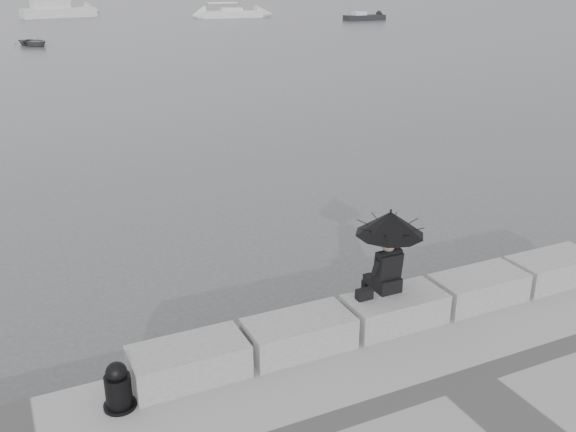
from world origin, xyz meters
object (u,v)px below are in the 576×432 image
small_motorboat (364,17)px  seated_person (390,234)px  mooring_bollard (118,389)px  sailboat_right (232,13)px  motor_cruiser (58,10)px  dinghy (34,42)px

small_motorboat → seated_person: bearing=-121.2°
seated_person → small_motorboat: seated_person is taller
mooring_bollard → small_motorboat: bearing=55.8°
mooring_bollard → small_motorboat: size_ratio=0.13×
sailboat_right → small_motorboat: size_ratio=2.57×
motor_cruiser → dinghy: (-5.80, -31.93, -0.61)m
seated_person → mooring_bollard: size_ratio=2.06×
sailboat_right → motor_cruiser: size_ratio=1.40×
motor_cruiser → dinghy: bearing=-109.2°
sailboat_right → seated_person: bearing=-98.9°
seated_person → sailboat_right: bearing=71.3°
seated_person → motor_cruiser: size_ratio=0.15×
small_motorboat → dinghy: small_motorboat is taller
sailboat_right → dinghy: bearing=-128.6°
sailboat_right → dinghy: 33.64m
mooring_bollard → dinghy: bearing=86.2°
seated_person → mooring_bollard: (-4.38, -0.45, -1.20)m
motor_cruiser → small_motorboat: 38.02m
mooring_bollard → sailboat_right: bearing=68.2°
mooring_bollard → small_motorboat: 73.27m
small_motorboat → dinghy: size_ratio=1.49×
sailboat_right → small_motorboat: bearing=-30.0°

